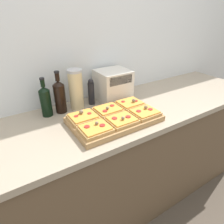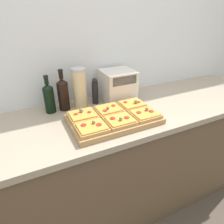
% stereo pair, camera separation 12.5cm
% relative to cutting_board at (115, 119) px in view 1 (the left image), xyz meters
% --- Properties ---
extents(wall_back, '(6.00, 0.06, 2.50)m').
position_rel_cutting_board_xyz_m(wall_back, '(0.05, 0.46, 0.32)').
color(wall_back, silver).
rests_on(wall_back, ground_plane).
extents(kitchen_counter, '(2.63, 0.67, 0.91)m').
position_rel_cutting_board_xyz_m(kitchen_counter, '(0.05, 0.11, -0.47)').
color(kitchen_counter, brown).
rests_on(kitchen_counter, ground_plane).
extents(cutting_board, '(0.55, 0.33, 0.03)m').
position_rel_cutting_board_xyz_m(cutting_board, '(0.00, 0.00, 0.00)').
color(cutting_board, '#A37A4C').
rests_on(cutting_board, kitchen_counter).
extents(pizza_slice_back_left, '(0.17, 0.14, 0.05)m').
position_rel_cutting_board_xyz_m(pizza_slice_back_left, '(-0.18, 0.08, 0.03)').
color(pizza_slice_back_left, tan).
rests_on(pizza_slice_back_left, cutting_board).
extents(pizza_slice_back_center, '(0.17, 0.14, 0.05)m').
position_rel_cutting_board_xyz_m(pizza_slice_back_center, '(-0.00, 0.08, 0.03)').
color(pizza_slice_back_center, tan).
rests_on(pizza_slice_back_center, cutting_board).
extents(pizza_slice_back_right, '(0.17, 0.14, 0.05)m').
position_rel_cutting_board_xyz_m(pizza_slice_back_right, '(0.18, 0.08, 0.03)').
color(pizza_slice_back_right, tan).
rests_on(pizza_slice_back_right, cutting_board).
extents(pizza_slice_front_left, '(0.17, 0.14, 0.05)m').
position_rel_cutting_board_xyz_m(pizza_slice_front_left, '(-0.18, -0.08, 0.03)').
color(pizza_slice_front_left, tan).
rests_on(pizza_slice_front_left, cutting_board).
extents(pizza_slice_front_center, '(0.17, 0.14, 0.05)m').
position_rel_cutting_board_xyz_m(pizza_slice_front_center, '(-0.00, -0.08, 0.03)').
color(pizza_slice_front_center, tan).
rests_on(pizza_slice_front_center, cutting_board).
extents(pizza_slice_front_right, '(0.17, 0.14, 0.05)m').
position_rel_cutting_board_xyz_m(pizza_slice_front_right, '(0.18, -0.08, 0.03)').
color(pizza_slice_front_right, tan).
rests_on(pizza_slice_front_right, cutting_board).
extents(olive_oil_bottle, '(0.07, 0.07, 0.26)m').
position_rel_cutting_board_xyz_m(olive_oil_bottle, '(-0.33, 0.31, 0.09)').
color(olive_oil_bottle, black).
rests_on(olive_oil_bottle, kitchen_counter).
extents(wine_bottle, '(0.08, 0.08, 0.28)m').
position_rel_cutting_board_xyz_m(wine_bottle, '(-0.23, 0.31, 0.10)').
color(wine_bottle, black).
rests_on(wine_bottle, kitchen_counter).
extents(grain_jar_tall, '(0.10, 0.10, 0.28)m').
position_rel_cutting_board_xyz_m(grain_jar_tall, '(-0.12, 0.31, 0.12)').
color(grain_jar_tall, beige).
rests_on(grain_jar_tall, kitchen_counter).
extents(pepper_mill, '(0.05, 0.05, 0.19)m').
position_rel_cutting_board_xyz_m(pepper_mill, '(-0.00, 0.31, 0.08)').
color(pepper_mill, black).
rests_on(pepper_mill, kitchen_counter).
extents(toaster_oven, '(0.26, 0.22, 0.23)m').
position_rel_cutting_board_xyz_m(toaster_oven, '(0.18, 0.30, 0.10)').
color(toaster_oven, beige).
rests_on(toaster_oven, kitchen_counter).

